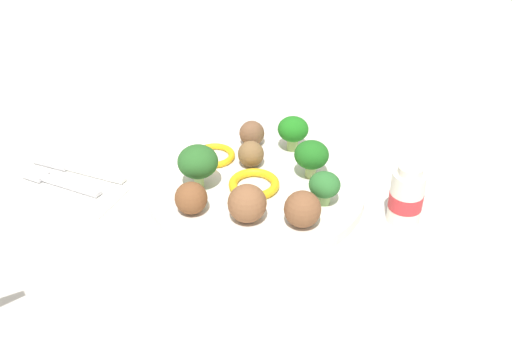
# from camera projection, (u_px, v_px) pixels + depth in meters

# --- Properties ---
(ground_plane) EXTENTS (4.00, 4.00, 0.00)m
(ground_plane) POSITION_uv_depth(u_px,v_px,m) (256.00, 194.00, 0.78)
(ground_plane) COLOR beige
(plate) EXTENTS (0.28, 0.28, 0.02)m
(plate) POSITION_uv_depth(u_px,v_px,m) (256.00, 189.00, 0.77)
(plate) COLOR white
(plate) RESTS_ON ground_plane
(broccoli_floret_center) EXTENTS (0.05, 0.05, 0.06)m
(broccoli_floret_center) POSITION_uv_depth(u_px,v_px,m) (198.00, 162.00, 0.74)
(broccoli_floret_center) COLOR #A7D07D
(broccoli_floret_center) RESTS_ON plate
(broccoli_floret_far_rim) EXTENTS (0.04, 0.04, 0.05)m
(broccoli_floret_far_rim) POSITION_uv_depth(u_px,v_px,m) (293.00, 130.00, 0.82)
(broccoli_floret_far_rim) COLOR #9ABB68
(broccoli_floret_far_rim) RESTS_ON plate
(broccoli_floret_back_left) EXTENTS (0.04, 0.04, 0.05)m
(broccoli_floret_back_left) POSITION_uv_depth(u_px,v_px,m) (312.00, 155.00, 0.76)
(broccoli_floret_back_left) COLOR #A4BC6F
(broccoli_floret_back_left) RESTS_ON plate
(broccoli_floret_mid_right) EXTENTS (0.04, 0.04, 0.04)m
(broccoli_floret_mid_right) POSITION_uv_depth(u_px,v_px,m) (325.00, 186.00, 0.72)
(broccoli_floret_mid_right) COLOR #94C071
(broccoli_floret_mid_right) RESTS_ON plate
(meatball_mid_left) EXTENTS (0.04, 0.04, 0.04)m
(meatball_mid_left) POSITION_uv_depth(u_px,v_px,m) (191.00, 198.00, 0.71)
(meatball_mid_left) COLOR brown
(meatball_mid_left) RESTS_ON plate
(meatball_back_right) EXTENTS (0.04, 0.04, 0.04)m
(meatball_back_right) POSITION_uv_depth(u_px,v_px,m) (302.00, 209.00, 0.69)
(meatball_back_right) COLOR brown
(meatball_back_right) RESTS_ON plate
(meatball_back_left) EXTENTS (0.04, 0.04, 0.04)m
(meatball_back_left) POSITION_uv_depth(u_px,v_px,m) (251.00, 154.00, 0.79)
(meatball_back_left) COLOR brown
(meatball_back_left) RESTS_ON plate
(meatball_far_rim) EXTENTS (0.04, 0.04, 0.04)m
(meatball_far_rim) POSITION_uv_depth(u_px,v_px,m) (252.00, 133.00, 0.84)
(meatball_far_rim) COLOR brown
(meatball_far_rim) RESTS_ON plate
(meatball_near_rim) EXTENTS (0.05, 0.05, 0.05)m
(meatball_near_rim) POSITION_uv_depth(u_px,v_px,m) (247.00, 203.00, 0.69)
(meatball_near_rim) COLOR brown
(meatball_near_rim) RESTS_ON plate
(pepper_ring_back_right) EXTENTS (0.08, 0.08, 0.01)m
(pepper_ring_back_right) POSITION_uv_depth(u_px,v_px,m) (214.00, 155.00, 0.82)
(pepper_ring_back_right) COLOR yellow
(pepper_ring_back_right) RESTS_ON plate
(pepper_ring_near_rim) EXTENTS (0.08, 0.08, 0.01)m
(pepper_ring_near_rim) POSITION_uv_depth(u_px,v_px,m) (258.00, 185.00, 0.76)
(pepper_ring_near_rim) COLOR yellow
(pepper_ring_near_rim) RESTS_ON plate
(napkin) EXTENTS (0.18, 0.14, 0.01)m
(napkin) POSITION_uv_depth(u_px,v_px,m) (71.00, 179.00, 0.80)
(napkin) COLOR white
(napkin) RESTS_ON ground_plane
(fork) EXTENTS (0.12, 0.04, 0.01)m
(fork) POSITION_uv_depth(u_px,v_px,m) (58.00, 181.00, 0.79)
(fork) COLOR silver
(fork) RESTS_ON napkin
(knife) EXTENTS (0.15, 0.03, 0.01)m
(knife) POSITION_uv_depth(u_px,v_px,m) (75.00, 168.00, 0.81)
(knife) COLOR white
(knife) RESTS_ON napkin
(yogurt_bottle) EXTENTS (0.04, 0.04, 0.08)m
(yogurt_bottle) POSITION_uv_depth(u_px,v_px,m) (406.00, 197.00, 0.71)
(yogurt_bottle) COLOR white
(yogurt_bottle) RESTS_ON ground_plane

